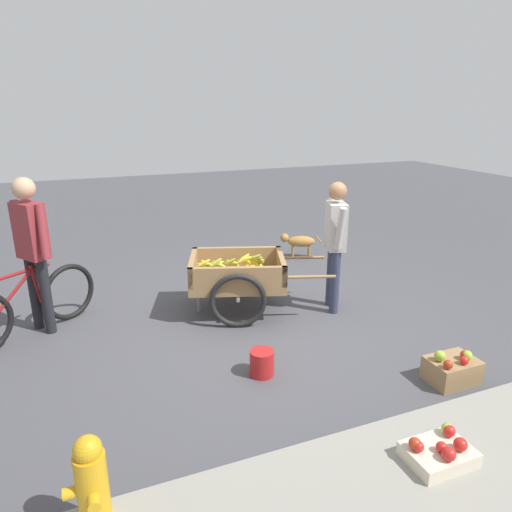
{
  "coord_description": "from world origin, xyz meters",
  "views": [
    {
      "loc": [
        1.95,
        4.5,
        2.41
      ],
      "look_at": [
        0.1,
        -0.15,
        0.75
      ],
      "focal_mm": 32.59,
      "sensor_mm": 36.0,
      "label": 1
    }
  ],
  "objects_px": {
    "vendor_person": "(335,236)",
    "apple_crate": "(438,459)",
    "plastic_bucket": "(262,363)",
    "mixed_fruit_crate": "(452,369)",
    "dog": "(299,241)",
    "cyclist_person": "(32,241)",
    "fire_hydrant": "(92,487)",
    "fruit_cart": "(238,277)",
    "bicycle": "(28,305)"
  },
  "relations": [
    {
      "from": "vendor_person",
      "to": "apple_crate",
      "type": "bearing_deg",
      "value": 74.57
    },
    {
      "from": "plastic_bucket",
      "to": "mixed_fruit_crate",
      "type": "distance_m",
      "value": 1.72
    },
    {
      "from": "dog",
      "to": "apple_crate",
      "type": "height_order",
      "value": "dog"
    },
    {
      "from": "cyclist_person",
      "to": "fire_hydrant",
      "type": "distance_m",
      "value": 3.01
    },
    {
      "from": "apple_crate",
      "to": "vendor_person",
      "type": "bearing_deg",
      "value": -105.43
    },
    {
      "from": "dog",
      "to": "apple_crate",
      "type": "xyz_separation_m",
      "value": [
        1.24,
        4.54,
        -0.14
      ]
    },
    {
      "from": "cyclist_person",
      "to": "dog",
      "type": "xyz_separation_m",
      "value": [
        -3.77,
        -1.24,
        -0.76
      ]
    },
    {
      "from": "fire_hydrant",
      "to": "plastic_bucket",
      "type": "xyz_separation_m",
      "value": [
        -1.53,
        -1.19,
        -0.21
      ]
    },
    {
      "from": "cyclist_person",
      "to": "plastic_bucket",
      "type": "height_order",
      "value": "cyclist_person"
    },
    {
      "from": "cyclist_person",
      "to": "fire_hydrant",
      "type": "relative_size",
      "value": 2.53
    },
    {
      "from": "dog",
      "to": "mixed_fruit_crate",
      "type": "distance_m",
      "value": 3.72
    },
    {
      "from": "dog",
      "to": "fruit_cart",
      "type": "bearing_deg",
      "value": 44.37
    },
    {
      "from": "vendor_person",
      "to": "bicycle",
      "type": "bearing_deg",
      "value": -10.18
    },
    {
      "from": "fruit_cart",
      "to": "cyclist_person",
      "type": "height_order",
      "value": "cyclist_person"
    },
    {
      "from": "dog",
      "to": "vendor_person",
      "type": "bearing_deg",
      "value": 75.03
    },
    {
      "from": "apple_crate",
      "to": "fire_hydrant",
      "type": "bearing_deg",
      "value": -10.15
    },
    {
      "from": "vendor_person",
      "to": "plastic_bucket",
      "type": "height_order",
      "value": "vendor_person"
    },
    {
      "from": "fruit_cart",
      "to": "bicycle",
      "type": "xyz_separation_m",
      "value": [
        2.29,
        -0.24,
        -0.08
      ]
    },
    {
      "from": "plastic_bucket",
      "to": "fire_hydrant",
      "type": "bearing_deg",
      "value": 37.7
    },
    {
      "from": "bicycle",
      "to": "mixed_fruit_crate",
      "type": "height_order",
      "value": "bicycle"
    },
    {
      "from": "bicycle",
      "to": "plastic_bucket",
      "type": "bearing_deg",
      "value": 140.98
    },
    {
      "from": "cyclist_person",
      "to": "mixed_fruit_crate",
      "type": "bearing_deg",
      "value": 144.47
    },
    {
      "from": "plastic_bucket",
      "to": "apple_crate",
      "type": "bearing_deg",
      "value": 111.88
    },
    {
      "from": "plastic_bucket",
      "to": "apple_crate",
      "type": "xyz_separation_m",
      "value": [
        -0.63,
        1.57,
        0.01
      ]
    },
    {
      "from": "fruit_cart",
      "to": "fire_hydrant",
      "type": "relative_size",
      "value": 2.7
    },
    {
      "from": "dog",
      "to": "plastic_bucket",
      "type": "height_order",
      "value": "dog"
    },
    {
      "from": "vendor_person",
      "to": "fire_hydrant",
      "type": "height_order",
      "value": "vendor_person"
    },
    {
      "from": "fire_hydrant",
      "to": "vendor_person",
      "type": "bearing_deg",
      "value": -142.43
    },
    {
      "from": "dog",
      "to": "fire_hydrant",
      "type": "bearing_deg",
      "value": 50.68
    },
    {
      "from": "dog",
      "to": "plastic_bucket",
      "type": "distance_m",
      "value": 3.51
    },
    {
      "from": "apple_crate",
      "to": "mixed_fruit_crate",
      "type": "distance_m",
      "value": 1.24
    },
    {
      "from": "cyclist_person",
      "to": "vendor_person",
      "type": "bearing_deg",
      "value": 167.96
    },
    {
      "from": "fire_hydrant",
      "to": "dog",
      "type": "bearing_deg",
      "value": -129.32
    },
    {
      "from": "fruit_cart",
      "to": "mixed_fruit_crate",
      "type": "distance_m",
      "value": 2.51
    },
    {
      "from": "cyclist_person",
      "to": "apple_crate",
      "type": "relative_size",
      "value": 3.86
    },
    {
      "from": "vendor_person",
      "to": "fire_hydrant",
      "type": "distance_m",
      "value": 3.69
    },
    {
      "from": "fruit_cart",
      "to": "bicycle",
      "type": "bearing_deg",
      "value": -5.92
    },
    {
      "from": "fire_hydrant",
      "to": "apple_crate",
      "type": "distance_m",
      "value": 2.21
    },
    {
      "from": "cyclist_person",
      "to": "apple_crate",
      "type": "xyz_separation_m",
      "value": [
        -2.53,
        3.3,
        -0.9
      ]
    },
    {
      "from": "dog",
      "to": "fire_hydrant",
      "type": "relative_size",
      "value": 0.94
    },
    {
      "from": "vendor_person",
      "to": "apple_crate",
      "type": "relative_size",
      "value": 3.54
    },
    {
      "from": "fruit_cart",
      "to": "apple_crate",
      "type": "height_order",
      "value": "fruit_cart"
    },
    {
      "from": "cyclist_person",
      "to": "mixed_fruit_crate",
      "type": "distance_m",
      "value": 4.33
    },
    {
      "from": "bicycle",
      "to": "apple_crate",
      "type": "bearing_deg",
      "value": 129.57
    },
    {
      "from": "mixed_fruit_crate",
      "to": "plastic_bucket",
      "type": "bearing_deg",
      "value": -25.39
    },
    {
      "from": "fruit_cart",
      "to": "bicycle",
      "type": "distance_m",
      "value": 2.3
    },
    {
      "from": "bicycle",
      "to": "plastic_bucket",
      "type": "height_order",
      "value": "bicycle"
    },
    {
      "from": "fire_hydrant",
      "to": "apple_crate",
      "type": "bearing_deg",
      "value": 169.85
    },
    {
      "from": "vendor_person",
      "to": "dog",
      "type": "height_order",
      "value": "vendor_person"
    },
    {
      "from": "fire_hydrant",
      "to": "fruit_cart",
      "type": "bearing_deg",
      "value": -124.84
    }
  ]
}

